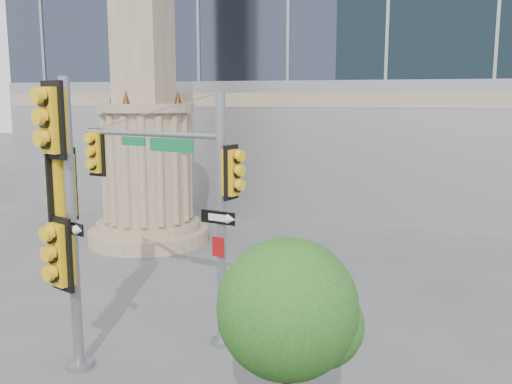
% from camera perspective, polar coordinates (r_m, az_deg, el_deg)
% --- Properties ---
extents(ground, '(120.00, 120.00, 0.00)m').
position_cam_1_polar(ground, '(11.62, -4.98, -17.95)').
color(ground, '#545456').
rests_on(ground, ground).
extents(monument, '(4.40, 4.40, 16.60)m').
position_cam_1_polar(monument, '(21.03, -11.10, 9.82)').
color(monument, gray).
rests_on(monument, ground).
extents(main_signal_pole, '(4.16, 1.27, 5.44)m').
position_cam_1_polar(main_signal_pole, '(12.51, -7.28, 0.34)').
color(main_signal_pole, slate).
rests_on(main_signal_pole, ground).
extents(secondary_signal_pole, '(0.98, 0.94, 5.73)m').
position_cam_1_polar(secondary_signal_pole, '(11.38, -18.77, -1.05)').
color(secondary_signal_pole, slate).
rests_on(secondary_signal_pole, ground).
extents(street_tree, '(2.14, 2.09, 3.34)m').
position_cam_1_polar(street_tree, '(8.55, 3.47, -12.14)').
color(street_tree, gray).
rests_on(street_tree, ground).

